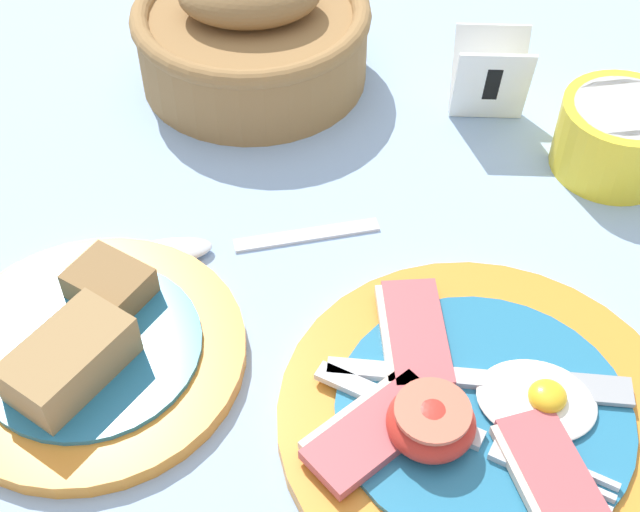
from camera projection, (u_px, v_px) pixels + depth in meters
The scene contains 7 objects.
ground_plane at pixel (354, 391), 0.56m from camera, with size 3.00×3.00×0.00m, color #93B2DB.
breakfast_plate at pixel (477, 417), 0.53m from camera, with size 0.25×0.25×0.04m.
bread_plate at pixel (90, 350), 0.57m from camera, with size 0.20×0.20×0.05m.
sugar_cup at pixel (618, 135), 0.68m from camera, with size 0.09×0.09×0.06m.
bread_basket at pixel (252, 34), 0.75m from camera, with size 0.20×0.20×0.10m.
number_card at pixel (490, 78), 0.72m from camera, with size 0.07×0.06×0.07m.
teaspoon_by_saucer at pixel (202, 248), 0.64m from camera, with size 0.18×0.10×0.01m.
Camera 1 is at (0.05, -0.31, 0.47)m, focal length 50.00 mm.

